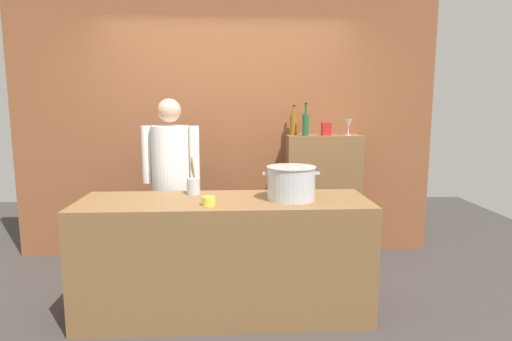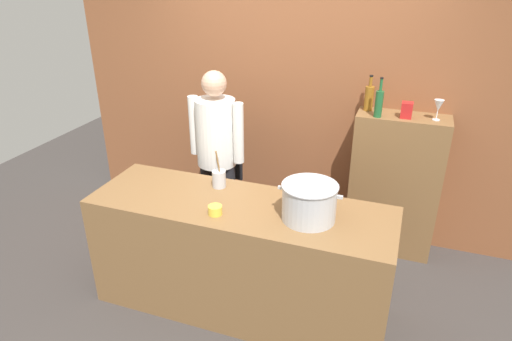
# 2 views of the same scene
# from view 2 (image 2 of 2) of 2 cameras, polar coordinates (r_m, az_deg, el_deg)

# --- Properties ---
(ground_plane) EXTENTS (8.00, 8.00, 0.00)m
(ground_plane) POSITION_cam_2_polar(r_m,az_deg,el_deg) (3.70, -1.87, -16.55)
(ground_plane) COLOR #383330
(brick_back_panel) EXTENTS (4.40, 0.10, 3.00)m
(brick_back_panel) POSITION_cam_2_polar(r_m,az_deg,el_deg) (4.20, 4.98, 11.90)
(brick_back_panel) COLOR brown
(brick_back_panel) RESTS_ON ground_plane
(prep_counter) EXTENTS (2.19, 0.70, 0.90)m
(prep_counter) POSITION_cam_2_polar(r_m,az_deg,el_deg) (3.41, -1.98, -10.91)
(prep_counter) COLOR brown
(prep_counter) RESTS_ON ground_plane
(bar_cabinet) EXTENTS (0.76, 0.32, 1.30)m
(bar_cabinet) POSITION_cam_2_polar(r_m,az_deg,el_deg) (4.16, 17.19, -1.83)
(bar_cabinet) COLOR brown
(bar_cabinet) RESTS_ON ground_plane
(chef) EXTENTS (0.53, 0.38, 1.66)m
(chef) POSITION_cam_2_polar(r_m,az_deg,el_deg) (3.91, -5.00, 2.61)
(chef) COLOR black
(chef) RESTS_ON ground_plane
(stockpot_large) EXTENTS (0.43, 0.37, 0.25)m
(stockpot_large) POSITION_cam_2_polar(r_m,az_deg,el_deg) (2.96, 6.80, -4.02)
(stockpot_large) COLOR #B7BABF
(stockpot_large) RESTS_ON prep_counter
(utensil_crock) EXTENTS (0.10, 0.10, 0.30)m
(utensil_crock) POSITION_cam_2_polar(r_m,az_deg,el_deg) (3.39, -4.75, -0.97)
(utensil_crock) COLOR #B7BABF
(utensil_crock) RESTS_ON prep_counter
(butter_jar) EXTENTS (0.10, 0.10, 0.06)m
(butter_jar) POSITION_cam_2_polar(r_m,az_deg,el_deg) (3.05, -5.24, -5.05)
(butter_jar) COLOR yellow
(butter_jar) RESTS_ON prep_counter
(wine_bottle_amber) EXTENTS (0.08, 0.08, 0.30)m
(wine_bottle_amber) POSITION_cam_2_polar(r_m,az_deg,el_deg) (3.95, 14.22, 9.01)
(wine_bottle_amber) COLOR #8C5919
(wine_bottle_amber) RESTS_ON bar_cabinet
(wine_bottle_green) EXTENTS (0.06, 0.06, 0.33)m
(wine_bottle_green) POSITION_cam_2_polar(r_m,az_deg,el_deg) (3.79, 15.41, 8.31)
(wine_bottle_green) COLOR #1E592D
(wine_bottle_green) RESTS_ON bar_cabinet
(wine_glass_wide) EXTENTS (0.08, 0.08, 0.17)m
(wine_glass_wide) POSITION_cam_2_polar(r_m,az_deg,el_deg) (3.87, 22.24, 7.59)
(wine_glass_wide) COLOR silver
(wine_glass_wide) RESTS_ON bar_cabinet
(spice_tin_red) EXTENTS (0.09, 0.09, 0.13)m
(spice_tin_red) POSITION_cam_2_polar(r_m,az_deg,el_deg) (3.86, 18.67, 7.31)
(spice_tin_red) COLOR red
(spice_tin_red) RESTS_ON bar_cabinet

